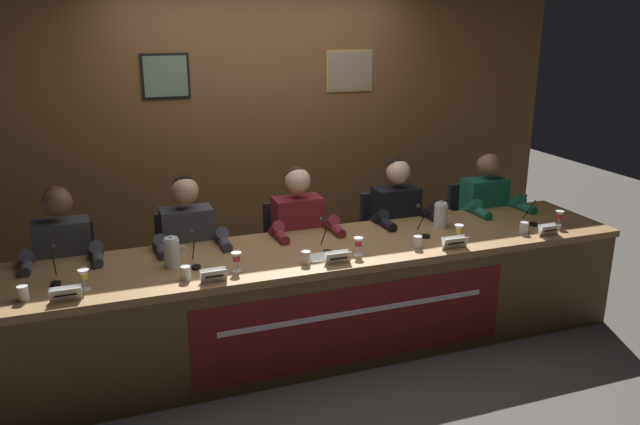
{
  "coord_description": "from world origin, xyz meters",
  "views": [
    {
      "loc": [
        -1.4,
        -3.83,
        2.26
      ],
      "look_at": [
        0.0,
        0.0,
        1.0
      ],
      "focal_mm": 35.61,
      "sensor_mm": 36.0,
      "label": 1
    }
  ],
  "objects_px": {
    "nameplate_center": "(338,257)",
    "water_cup_right": "(418,243)",
    "nameplate_left": "(214,275)",
    "chair_far_right": "(473,237)",
    "microphone_far_left": "(55,271)",
    "water_cup_far_right": "(524,228)",
    "microphone_center": "(325,241)",
    "nameplate_far_right": "(549,230)",
    "water_cup_far_left": "(23,294)",
    "nameplate_far_left": "(66,294)",
    "nameplate_right": "(455,242)",
    "juice_glass_center": "(358,243)",
    "water_pitcher_right_side": "(441,215)",
    "panelist_far_right": "(489,213)",
    "conference_table": "(327,284)",
    "microphone_right": "(423,226)",
    "panelist_right": "(400,224)",
    "chair_left": "(188,275)",
    "chair_far_left": "(70,290)",
    "juice_glass_far_left": "(84,276)",
    "microphone_far_right": "(530,215)",
    "water_cup_left": "(186,274)",
    "chair_right": "(388,248)",
    "panelist_left": "(190,249)",
    "water_cup_center": "(306,258)",
    "panelist_far_left": "(64,264)",
    "chair_center": "(293,261)",
    "juice_glass_right": "(459,230)",
    "water_pitcher_left_side": "(172,252)",
    "panelist_center": "(301,235)",
    "document_stack_center": "(323,257)",
    "juice_glass_far_right": "(559,216)",
    "juice_glass_left": "(236,258)",
    "microphone_left": "(194,256)"
  },
  "relations": [
    {
      "from": "nameplate_far_left",
      "to": "panelist_far_right",
      "type": "xyz_separation_m",
      "value": [
        3.27,
        0.73,
        -0.09
      ]
    },
    {
      "from": "microphone_far_right",
      "to": "water_pitcher_left_side",
      "type": "bearing_deg",
      "value": 178.7
    },
    {
      "from": "juice_glass_far_left",
      "to": "panelist_right",
      "type": "distance_m",
      "value": 2.43
    },
    {
      "from": "chair_center",
      "to": "panelist_center",
      "type": "height_order",
      "value": "panelist_center"
    },
    {
      "from": "nameplate_center",
      "to": "document_stack_center",
      "type": "height_order",
      "value": "nameplate_center"
    },
    {
      "from": "water_cup_far_right",
      "to": "water_pitcher_left_side",
      "type": "distance_m",
      "value": 2.5
    },
    {
      "from": "nameplate_left",
      "to": "chair_far_right",
      "type": "bearing_deg",
      "value": 21.19
    },
    {
      "from": "panelist_center",
      "to": "panelist_right",
      "type": "bearing_deg",
      "value": 0.0
    },
    {
      "from": "chair_center",
      "to": "juice_glass_right",
      "type": "xyz_separation_m",
      "value": [
        0.95,
        -0.84,
        0.41
      ]
    },
    {
      "from": "nameplate_left",
      "to": "juice_glass_center",
      "type": "height_order",
      "value": "juice_glass_center"
    },
    {
      "from": "microphone_left",
      "to": "juice_glass_center",
      "type": "relative_size",
      "value": 1.74
    },
    {
      "from": "nameplate_center",
      "to": "water_cup_center",
      "type": "distance_m",
      "value": 0.2
    },
    {
      "from": "nameplate_right",
      "to": "juice_glass_center",
      "type": "bearing_deg",
      "value": 171.93
    },
    {
      "from": "chair_left",
      "to": "chair_far_left",
      "type": "bearing_deg",
      "value": 180.0
    },
    {
      "from": "microphone_right",
      "to": "water_pitcher_left_side",
      "type": "height_order",
      "value": "microphone_right"
    },
    {
      "from": "microphone_far_right",
      "to": "panelist_center",
      "type": "bearing_deg",
      "value": 164.02
    },
    {
      "from": "panelist_left",
      "to": "water_pitcher_right_side",
      "type": "relative_size",
      "value": 5.76
    },
    {
      "from": "conference_table",
      "to": "microphone_right",
      "type": "distance_m",
      "value": 0.84
    },
    {
      "from": "panelist_far_right",
      "to": "water_cup_center",
      "type": "bearing_deg",
      "value": -159.99
    },
    {
      "from": "microphone_right",
      "to": "chair_far_right",
      "type": "height_order",
      "value": "microphone_right"
    },
    {
      "from": "microphone_far_left",
      "to": "water_cup_far_right",
      "type": "height_order",
      "value": "microphone_far_left"
    },
    {
      "from": "chair_right",
      "to": "water_cup_far_right",
      "type": "xyz_separation_m",
      "value": [
        0.67,
        -0.85,
        0.36
      ]
    },
    {
      "from": "water_cup_left",
      "to": "water_cup_center",
      "type": "xyz_separation_m",
      "value": [
        0.76,
        -0.01,
        0.0
      ]
    },
    {
      "from": "water_cup_far_left",
      "to": "nameplate_far_left",
      "type": "bearing_deg",
      "value": -21.23
    },
    {
      "from": "juice_glass_left",
      "to": "conference_table",
      "type": "bearing_deg",
      "value": 8.91
    },
    {
      "from": "juice_glass_far_left",
      "to": "microphone_far_right",
      "type": "xyz_separation_m",
      "value": [
        3.2,
        0.13,
        -0.01
      ]
    },
    {
      "from": "juice_glass_far_left",
      "to": "nameplate_right",
      "type": "xyz_separation_m",
      "value": [
        2.38,
        -0.13,
        -0.05
      ]
    },
    {
      "from": "nameplate_far_left",
      "to": "chair_far_right",
      "type": "xyz_separation_m",
      "value": [
        3.27,
        0.93,
        -0.37
      ]
    },
    {
      "from": "conference_table",
      "to": "panelist_right",
      "type": "height_order",
      "value": "panelist_right"
    },
    {
      "from": "microphone_left",
      "to": "microphone_right",
      "type": "distance_m",
      "value": 1.64
    },
    {
      "from": "panelist_left",
      "to": "microphone_far_right",
      "type": "height_order",
      "value": "panelist_left"
    },
    {
      "from": "water_cup_far_left",
      "to": "water_pitcher_right_side",
      "type": "relative_size",
      "value": 0.4
    },
    {
      "from": "water_cup_left",
      "to": "panelist_center",
      "type": "xyz_separation_m",
      "value": [
        0.95,
        0.66,
        -0.09
      ]
    },
    {
      "from": "panelist_far_left",
      "to": "chair_right",
      "type": "height_order",
      "value": "panelist_far_left"
    },
    {
      "from": "water_cup_left",
      "to": "microphone_right",
      "type": "relative_size",
      "value": 0.39
    },
    {
      "from": "microphone_far_left",
      "to": "water_cup_far_right",
      "type": "xyz_separation_m",
      "value": [
        3.18,
        -0.2,
        -0.04
      ]
    },
    {
      "from": "water_cup_left",
      "to": "chair_right",
      "type": "bearing_deg",
      "value": 25.94
    },
    {
      "from": "panelist_center",
      "to": "chair_far_right",
      "type": "bearing_deg",
      "value": 6.86
    },
    {
      "from": "panelist_right",
      "to": "nameplate_right",
      "type": "distance_m",
      "value": 0.75
    },
    {
      "from": "panelist_right",
      "to": "document_stack_center",
      "type": "xyz_separation_m",
      "value": [
        -0.87,
        -0.61,
        0.06
      ]
    },
    {
      "from": "water_cup_left",
      "to": "juice_glass_far_right",
      "type": "relative_size",
      "value": 0.69
    },
    {
      "from": "microphone_far_left",
      "to": "juice_glass_right",
      "type": "bearing_deg",
      "value": -4.27
    },
    {
      "from": "microphone_center",
      "to": "nameplate_far_right",
      "type": "relative_size",
      "value": 1.38
    },
    {
      "from": "document_stack_center",
      "to": "microphone_far_right",
      "type": "bearing_deg",
      "value": 4.21
    },
    {
      "from": "nameplate_far_left",
      "to": "nameplate_center",
      "type": "height_order",
      "value": "same"
    },
    {
      "from": "panelist_far_left",
      "to": "microphone_far_left",
      "type": "xyz_separation_m",
      "value": [
        -0.03,
        -0.45,
        0.12
      ]
    },
    {
      "from": "juice_glass_far_right",
      "to": "water_cup_far_left",
      "type": "bearing_deg",
      "value": -179.5
    },
    {
      "from": "water_cup_center",
      "to": "conference_table",
      "type": "bearing_deg",
      "value": 34.3
    },
    {
      "from": "panelist_far_left",
      "to": "water_cup_right",
      "type": "distance_m",
      "value": 2.37
    },
    {
      "from": "nameplate_center",
      "to": "water_cup_right",
      "type": "xyz_separation_m",
      "value": [
        0.62,
        0.07,
        -0.0
      ]
    }
  ]
}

